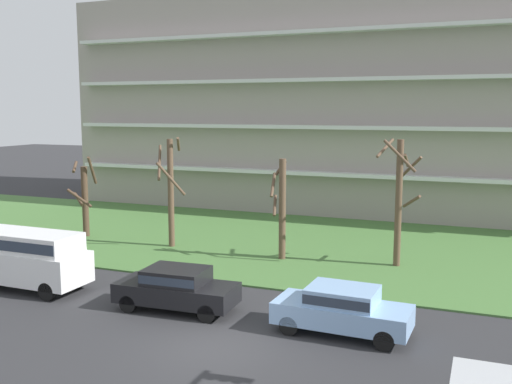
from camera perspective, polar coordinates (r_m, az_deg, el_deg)
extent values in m
plane|color=#2D2D30|center=(18.68, -4.24, -14.83)|extent=(160.00, 160.00, 0.00)
cube|color=#477238|center=(31.25, 7.11, -5.32)|extent=(80.00, 16.00, 0.08)
cube|color=#9E938C|center=(44.53, 12.05, 8.39)|extent=(44.04, 12.89, 15.22)
cube|color=silver|center=(37.99, 10.08, 1.61)|extent=(42.27, 0.90, 0.24)
cube|color=silver|center=(37.77, 10.19, 6.20)|extent=(42.27, 0.90, 0.24)
cube|color=silver|center=(37.80, 10.31, 10.82)|extent=(42.27, 0.90, 0.24)
cube|color=silver|center=(38.07, 10.43, 15.39)|extent=(42.27, 0.90, 0.24)
cylinder|color=#4C3828|center=(34.45, -16.35, -0.96)|extent=(0.36, 0.36, 4.06)
cylinder|color=#4C3828|center=(34.28, -17.28, 2.36)|extent=(0.64, 0.98, 0.60)
cylinder|color=#4C3828|center=(34.23, -16.95, -0.66)|extent=(0.88, 0.51, 0.72)
cylinder|color=#4C3828|center=(33.80, -16.87, -0.57)|extent=(1.45, 0.46, 1.05)
cylinder|color=#4C3828|center=(34.04, -15.71, 2.05)|extent=(0.46, 1.11, 1.64)
cylinder|color=brown|center=(30.79, -8.32, -0.18)|extent=(0.32, 0.32, 5.74)
cylinder|color=brown|center=(30.49, -7.59, 4.67)|extent=(0.55, 0.93, 0.78)
cylinder|color=brown|center=(29.99, -8.32, 1.28)|extent=(1.35, 0.90, 1.77)
cylinder|color=brown|center=(30.64, -9.41, 2.86)|extent=(0.65, 1.16, 1.78)
cylinder|color=brown|center=(27.99, 2.58, -1.77)|extent=(0.33, 0.33, 4.93)
cylinder|color=brown|center=(27.88, 1.68, 0.71)|extent=(0.33, 1.03, 1.11)
cylinder|color=brown|center=(27.98, 1.85, -1.32)|extent=(0.37, 0.85, 0.95)
cylinder|color=brown|center=(27.94, 2.43, 2.37)|extent=(0.56, 0.50, 0.74)
cylinder|color=brown|center=(27.42, 13.75, -1.17)|extent=(0.31, 0.31, 5.92)
cylinder|color=brown|center=(27.10, 14.49, 3.01)|extent=(0.23, 0.70, 0.65)
cylinder|color=brown|center=(27.73, 14.72, 2.18)|extent=(1.27, 0.85, 1.29)
cylinder|color=brown|center=(26.47, 13.87, 3.44)|extent=(1.48, 0.30, 1.46)
cylinder|color=brown|center=(27.47, 12.50, 4.22)|extent=(0.60, 1.54, 0.83)
cylinder|color=brown|center=(27.74, 14.96, -0.89)|extent=(0.97, 1.20, 0.79)
cube|color=white|center=(25.63, -21.50, -6.66)|extent=(5.22, 2.06, 1.25)
cube|color=white|center=(25.41, -21.62, -4.48)|extent=(4.62, 1.89, 0.75)
cube|color=#2D3847|center=(25.41, -21.62, -4.48)|extent=(4.53, 1.93, 0.41)
cylinder|color=black|center=(27.65, -22.90, -7.01)|extent=(0.72, 0.23, 0.72)
cylinder|color=black|center=(23.97, -19.73, -9.14)|extent=(0.72, 0.23, 0.72)
cylinder|color=black|center=(25.25, -17.01, -8.13)|extent=(0.72, 0.23, 0.72)
cube|color=#8CB2E0|center=(19.56, 8.40, -11.71)|extent=(4.46, 1.96, 0.70)
cube|color=#8CB2E0|center=(19.36, 8.44, -9.97)|extent=(2.26, 1.73, 0.55)
cube|color=#2D3847|center=(19.36, 8.44, -9.97)|extent=(2.22, 1.77, 0.30)
cylinder|color=black|center=(19.41, 3.24, -12.89)|extent=(0.65, 0.24, 0.64)
cylinder|color=black|center=(20.81, 4.80, -11.43)|extent=(0.65, 0.24, 0.64)
cylinder|color=black|center=(18.64, 12.41, -13.99)|extent=(0.65, 0.24, 0.64)
cylinder|color=black|center=(20.09, 13.33, -12.36)|extent=(0.65, 0.24, 0.64)
cube|color=black|center=(21.69, -7.76, -9.68)|extent=(4.48, 2.02, 0.70)
cube|color=black|center=(21.51, -7.79, -8.10)|extent=(2.28, 1.76, 0.55)
cube|color=#2D3847|center=(21.51, -7.79, -8.10)|extent=(2.24, 1.80, 0.30)
cylinder|color=black|center=(21.87, -12.36, -10.62)|extent=(0.65, 0.25, 0.64)
cylinder|color=black|center=(23.16, -10.32, -9.49)|extent=(0.65, 0.25, 0.64)
cylinder|color=black|center=(20.51, -4.82, -11.74)|extent=(0.65, 0.25, 0.64)
cylinder|color=black|center=(21.88, -3.13, -10.43)|extent=(0.65, 0.25, 0.64)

